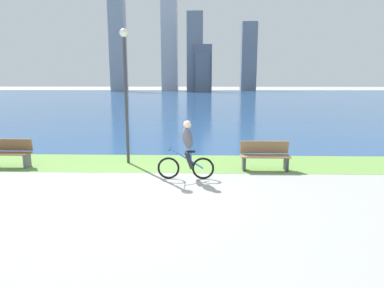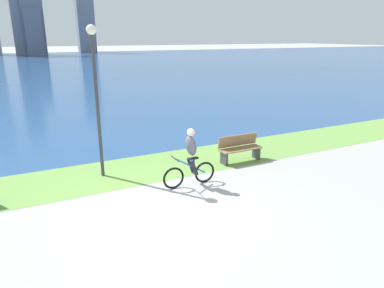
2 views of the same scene
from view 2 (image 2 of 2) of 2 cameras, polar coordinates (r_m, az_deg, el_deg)
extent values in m
plane|color=#9E9E99|center=(8.49, -4.15, -11.40)|extent=(300.00, 300.00, 0.00)
cube|color=#6B9947|center=(11.16, -10.27, -4.37)|extent=(120.00, 2.47, 0.01)
cube|color=navy|center=(55.63, -24.07, 11.64)|extent=(300.00, 88.32, 0.00)
torus|color=black|center=(9.66, -3.04, -5.60)|extent=(0.63, 0.06, 0.63)
torus|color=black|center=(10.06, 2.08, -4.64)|extent=(0.63, 0.06, 0.63)
cylinder|color=blue|center=(9.76, -0.30, -3.57)|extent=(0.95, 0.04, 0.60)
cylinder|color=blue|center=(9.83, 0.33, -3.73)|extent=(0.04, 0.04, 0.46)
cube|color=black|center=(9.74, 0.34, -2.34)|extent=(0.24, 0.10, 0.05)
cylinder|color=black|center=(9.48, -2.82, -2.41)|extent=(0.03, 0.52, 0.03)
ellipsoid|color=#595966|center=(9.58, -0.18, -0.29)|extent=(0.40, 0.36, 0.65)
sphere|color=beige|center=(9.47, -0.18, 1.90)|extent=(0.22, 0.22, 0.22)
cylinder|color=#26262D|center=(9.72, 0.34, -3.90)|extent=(0.27, 0.11, 0.49)
cylinder|color=#26262D|center=(9.88, -0.18, -3.52)|extent=(0.27, 0.11, 0.49)
cube|color=olive|center=(11.76, 7.99, -0.80)|extent=(1.50, 0.45, 0.04)
cube|color=olive|center=(11.84, 7.51, 0.61)|extent=(1.50, 0.11, 0.40)
cube|color=#38383D|center=(12.20, 10.47, -1.38)|extent=(0.08, 0.37, 0.45)
cube|color=#38383D|center=(11.50, 5.26, -2.32)|extent=(0.08, 0.37, 0.45)
cylinder|color=#38383D|center=(10.41, -15.19, 5.58)|extent=(0.10, 0.10, 4.13)
sphere|color=white|center=(10.22, -16.18, 17.54)|extent=(0.28, 0.28, 0.28)
cube|color=slate|center=(89.02, -26.36, 19.39)|extent=(4.11, 3.46, 19.86)
cube|color=slate|center=(86.77, -24.51, 16.31)|extent=(3.56, 3.48, 9.65)
cube|color=slate|center=(87.45, -24.54, 17.00)|extent=(4.48, 2.79, 11.75)
cube|color=slate|center=(96.41, -17.17, 19.58)|extent=(4.11, 3.64, 18.28)
camera|label=1|loc=(4.74, 72.16, -11.54)|focal=31.54mm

